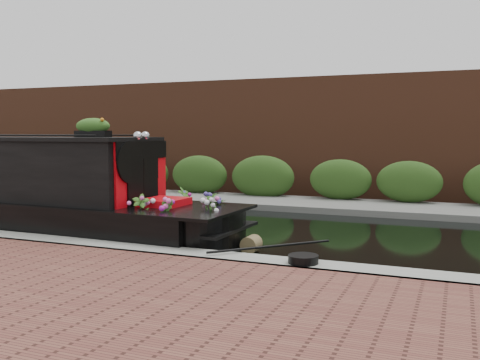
% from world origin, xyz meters
% --- Properties ---
extents(ground, '(80.00, 80.00, 0.00)m').
position_xyz_m(ground, '(0.00, 0.00, 0.00)').
color(ground, black).
rests_on(ground, ground).
extents(near_bank_coping, '(40.00, 0.60, 0.50)m').
position_xyz_m(near_bank_coping, '(0.00, -3.30, 0.00)').
color(near_bank_coping, gray).
rests_on(near_bank_coping, ground).
extents(far_bank_path, '(40.00, 2.40, 0.34)m').
position_xyz_m(far_bank_path, '(0.00, 4.20, 0.00)').
color(far_bank_path, slate).
rests_on(far_bank_path, ground).
extents(far_hedge, '(40.00, 1.10, 2.80)m').
position_xyz_m(far_hedge, '(0.00, 5.10, 0.00)').
color(far_hedge, '#294918').
rests_on(far_hedge, ground).
extents(far_brick_wall, '(40.00, 1.00, 8.00)m').
position_xyz_m(far_brick_wall, '(0.00, 7.20, 0.00)').
color(far_brick_wall, brown).
rests_on(far_brick_wall, ground).
extents(rope_fender, '(0.31, 0.35, 0.31)m').
position_xyz_m(rope_fender, '(2.27, -1.93, 0.15)').
color(rope_fender, brown).
rests_on(rope_fender, ground).
extents(coiled_mooring_rope, '(0.44, 0.44, 0.12)m').
position_xyz_m(coiled_mooring_rope, '(3.61, -3.31, 0.31)').
color(coiled_mooring_rope, black).
rests_on(coiled_mooring_rope, near_bank_coping).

